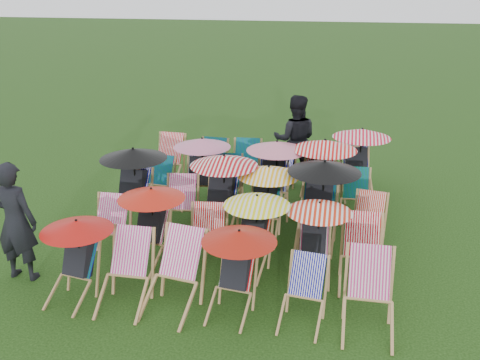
% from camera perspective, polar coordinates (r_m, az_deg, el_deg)
% --- Properties ---
extents(ground, '(100.00, 100.00, 0.00)m').
position_cam_1_polar(ground, '(9.27, 0.19, -6.18)').
color(ground, black).
rests_on(ground, ground).
extents(deckchair_0, '(0.98, 1.04, 1.16)m').
position_cam_1_polar(deckchair_0, '(7.70, -17.29, -8.06)').
color(deckchair_0, '#AB834F').
rests_on(deckchair_0, ground).
extents(deckchair_1, '(0.65, 0.91, 0.98)m').
position_cam_1_polar(deckchair_1, '(7.45, -12.20, -9.61)').
color(deckchair_1, '#AB834F').
rests_on(deckchair_1, ground).
extents(deckchair_2, '(0.83, 1.05, 1.03)m').
position_cam_1_polar(deckchair_2, '(7.25, -7.16, -9.97)').
color(deckchair_2, '#AB834F').
rests_on(deckchair_2, ground).
extents(deckchair_3, '(0.99, 1.04, 1.17)m').
position_cam_1_polar(deckchair_3, '(7.06, -0.63, -9.71)').
color(deckchair_3, '#AB834F').
rests_on(deckchair_3, ground).
extents(deckchair_4, '(0.64, 0.83, 0.83)m').
position_cam_1_polar(deckchair_4, '(7.01, 6.77, -12.04)').
color(deckchair_4, '#AB834F').
rests_on(deckchair_4, ground).
extents(deckchair_5, '(0.66, 0.92, 0.99)m').
position_cam_1_polar(deckchair_5, '(6.98, 13.62, -11.96)').
color(deckchair_5, '#AB834F').
rests_on(deckchair_5, ground).
extents(deckchair_6, '(0.64, 0.88, 0.95)m').
position_cam_1_polar(deckchair_6, '(8.70, -14.04, -5.28)').
color(deckchair_6, '#AB834F').
rests_on(deckchair_6, ground).
extents(deckchair_7, '(1.03, 1.10, 1.22)m').
position_cam_1_polar(deckchair_7, '(8.34, -9.81, -4.79)').
color(deckchair_7, '#AB834F').
rests_on(deckchair_7, ground).
extents(deckchair_8, '(0.71, 0.92, 0.94)m').
position_cam_1_polar(deckchair_8, '(8.16, -3.57, -6.52)').
color(deckchair_8, '#AB834F').
rests_on(deckchair_8, ground).
extents(deckchair_9, '(1.01, 1.07, 1.20)m').
position_cam_1_polar(deckchair_9, '(8.05, 1.30, -5.58)').
color(deckchair_9, '#AB834F').
rests_on(deckchair_9, ground).
extents(deckchair_10, '(0.97, 1.02, 1.15)m').
position_cam_1_polar(deckchair_10, '(7.98, 8.02, -6.23)').
color(deckchair_10, '#AB834F').
rests_on(deckchair_10, ground).
extents(deckchair_11, '(0.65, 0.90, 0.97)m').
position_cam_1_polar(deckchair_11, '(7.94, 12.84, -7.71)').
color(deckchair_11, '#AB834F').
rests_on(deckchair_11, ground).
extents(deckchair_12, '(1.18, 1.25, 1.41)m').
position_cam_1_polar(deckchair_12, '(9.69, -11.63, -0.60)').
color(deckchair_12, '#AB834F').
rests_on(deckchair_12, ground).
extents(deckchair_13, '(0.71, 0.92, 0.94)m').
position_cam_1_polar(deckchair_13, '(9.38, -6.43, -2.84)').
color(deckchair_13, '#AB834F').
rests_on(deckchair_13, ground).
extents(deckchair_14, '(1.17, 1.23, 1.39)m').
position_cam_1_polar(deckchair_14, '(9.20, -2.16, -1.41)').
color(deckchair_14, '#AB834F').
rests_on(deckchair_14, ground).
extents(deckchair_15, '(1.05, 1.10, 1.25)m').
position_cam_1_polar(deckchair_15, '(9.06, 2.65, -2.28)').
color(deckchair_15, '#AB834F').
rests_on(deckchair_15, ground).
extents(deckchair_16, '(1.20, 1.25, 1.42)m').
position_cam_1_polar(deckchair_16, '(8.89, 8.43, -2.30)').
color(deckchair_16, '#AB834F').
rests_on(deckchair_16, ground).
extents(deckchair_17, '(0.69, 0.88, 0.87)m').
position_cam_1_polar(deckchair_17, '(9.02, 13.47, -4.54)').
color(deckchair_17, '#AB834F').
rests_on(deckchair_17, ground).
extents(deckchair_18, '(0.67, 0.87, 0.88)m').
position_cam_1_polar(deckchair_18, '(10.65, -8.91, -0.19)').
color(deckchair_18, '#AB834F').
rests_on(deckchair_18, ground).
extents(deckchair_19, '(1.10, 1.18, 1.31)m').
position_cam_1_polar(deckchair_19, '(10.43, -4.31, 1.03)').
color(deckchair_19, '#AB834F').
rests_on(deckchair_19, ground).
extents(deckchair_20, '(0.81, 1.01, 0.98)m').
position_cam_1_polar(deckchair_20, '(10.26, -1.33, -0.45)').
color(deckchair_20, '#AB834F').
rests_on(deckchair_20, ground).
extents(deckchair_21, '(1.15, 1.23, 1.36)m').
position_cam_1_polar(deckchair_21, '(10.06, 3.63, 0.46)').
color(deckchair_21, '#AB834F').
rests_on(deckchair_21, ground).
extents(deckchair_22, '(1.20, 1.25, 1.42)m').
position_cam_1_polar(deckchair_22, '(10.04, 8.58, 0.41)').
color(deckchair_22, '#AB834F').
rests_on(deckchair_22, ground).
extents(deckchair_23, '(0.61, 0.83, 0.88)m').
position_cam_1_polar(deckchair_23, '(10.07, 12.25, -1.68)').
color(deckchair_23, '#AB834F').
rests_on(deckchair_23, ground).
extents(deckchair_24, '(0.71, 0.96, 1.01)m').
position_cam_1_polar(deckchair_24, '(11.68, -7.85, 2.11)').
color(deckchair_24, '#AB834F').
rests_on(deckchair_24, ground).
extents(deckchair_25, '(0.69, 0.93, 0.97)m').
position_cam_1_polar(deckchair_25, '(11.37, -3.22, 1.65)').
color(deckchair_25, '#AB834F').
rests_on(deckchair_25, ground).
extents(deckchair_26, '(0.71, 0.95, 0.99)m').
position_cam_1_polar(deckchair_26, '(11.25, 0.62, 1.50)').
color(deckchair_26, '#AB834F').
rests_on(deckchair_26, ground).
extents(deckchair_27, '(0.71, 0.88, 0.86)m').
position_cam_1_polar(deckchair_27, '(11.17, 4.23, 0.97)').
color(deckchair_27, '#AB834F').
rests_on(deckchair_27, ground).
extents(deckchair_28, '(0.70, 0.91, 0.93)m').
position_cam_1_polar(deckchair_28, '(11.19, 8.35, 1.02)').
color(deckchair_28, '#AB834F').
rests_on(deckchair_28, ground).
extents(deckchair_29, '(1.16, 1.26, 1.38)m').
position_cam_1_polar(deckchair_29, '(11.06, 12.52, 1.95)').
color(deckchair_29, '#AB834F').
rests_on(deckchair_29, ground).
extents(person_left, '(0.68, 0.46, 1.82)m').
position_cam_1_polar(person_left, '(8.38, -22.85, -4.11)').
color(person_left, black).
rests_on(person_left, ground).
extents(person_rear, '(1.00, 0.81, 1.93)m').
position_cam_1_polar(person_rear, '(11.50, 5.89, 4.30)').
color(person_rear, black).
rests_on(person_rear, ground).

